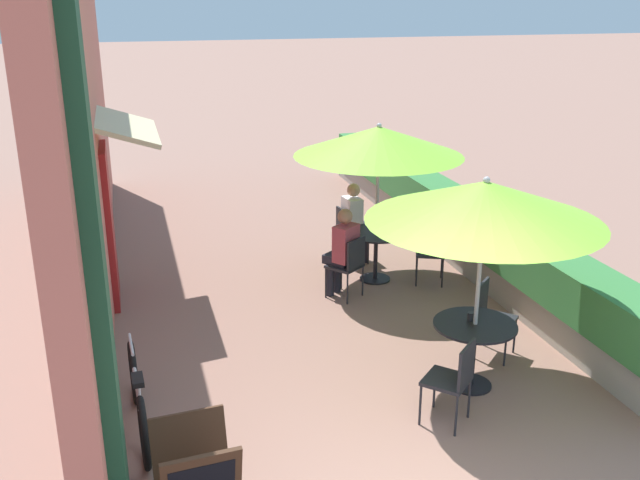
% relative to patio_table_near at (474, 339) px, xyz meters
% --- Properties ---
extents(cafe_facade_wall, '(0.98, 11.66, 4.20)m').
position_rel_patio_table_near_xyz_m(cafe_facade_wall, '(-3.74, 3.79, 1.54)').
color(cafe_facade_wall, '#C66B5B').
rests_on(cafe_facade_wall, ground_plane).
extents(planter_hedge, '(0.60, 10.66, 1.01)m').
position_rel_patio_table_near_xyz_m(planter_hedge, '(1.55, 3.82, -0.01)').
color(planter_hedge, gray).
rests_on(planter_hedge, ground_plane).
extents(patio_table_near, '(0.86, 0.86, 0.72)m').
position_rel_patio_table_near_xyz_m(patio_table_near, '(0.00, 0.00, 0.00)').
color(patio_table_near, black).
rests_on(patio_table_near, ground_plane).
extents(patio_umbrella_near, '(2.33, 2.33, 2.28)m').
position_rel_patio_table_near_xyz_m(patio_umbrella_near, '(0.00, 0.00, 1.48)').
color(patio_umbrella_near, '#B7B7BC').
rests_on(patio_umbrella_near, ground_plane).
extents(cafe_chair_near_left, '(0.57, 0.57, 0.87)m').
position_rel_patio_table_near_xyz_m(cafe_chair_near_left, '(0.50, 0.59, -0.03)').
color(cafe_chair_near_left, '#232328').
rests_on(cafe_chair_near_left, ground_plane).
extents(cafe_chair_near_right, '(0.57, 0.57, 0.87)m').
position_rel_patio_table_near_xyz_m(cafe_chair_near_right, '(-0.50, -0.59, -0.03)').
color(cafe_chair_near_right, '#232328').
rests_on(cafe_chair_near_right, ground_plane).
extents(coffee_cup_near, '(0.07, 0.07, 0.09)m').
position_rel_patio_table_near_xyz_m(coffee_cup_near, '(-0.01, 0.09, 0.22)').
color(coffee_cup_near, '#232328').
rests_on(coffee_cup_near, patio_table_near).
extents(patio_table_mid, '(0.86, 0.86, 0.72)m').
position_rel_patio_table_near_xyz_m(patio_table_mid, '(0.02, 3.06, 0.00)').
color(patio_table_mid, black).
rests_on(patio_table_mid, ground_plane).
extents(patio_umbrella_mid, '(2.33, 2.33, 2.28)m').
position_rel_patio_table_near_xyz_m(patio_umbrella_mid, '(0.02, 3.06, 1.48)').
color(patio_umbrella_mid, '#B7B7BC').
rests_on(patio_umbrella_mid, ground_plane).
extents(cafe_chair_mid_left, '(0.52, 0.52, 0.87)m').
position_rel_patio_table_near_xyz_m(cafe_chair_mid_left, '(0.76, 2.82, -0.03)').
color(cafe_chair_mid_left, '#232328').
rests_on(cafe_chair_mid_left, ground_plane).
extents(cafe_chair_mid_right, '(0.45, 0.45, 0.87)m').
position_rel_patio_table_near_xyz_m(cafe_chair_mid_right, '(-0.15, 3.81, -0.03)').
color(cafe_chair_mid_right, '#232328').
rests_on(cafe_chair_mid_right, ground_plane).
extents(seated_patron_mid_right, '(0.44, 0.37, 1.25)m').
position_rel_patio_table_near_xyz_m(seated_patron_mid_right, '(-0.04, 3.82, 0.14)').
color(seated_patron_mid_right, '#23232D').
rests_on(seated_patron_mid_right, ground_plane).
extents(cafe_chair_mid_back, '(0.56, 0.56, 0.87)m').
position_rel_patio_table_near_xyz_m(cafe_chair_mid_back, '(-0.55, 2.53, -0.03)').
color(cafe_chair_mid_back, '#232328').
rests_on(cafe_chair_mid_back, ground_plane).
extents(seated_patron_mid_back, '(0.50, 0.51, 1.25)m').
position_rel_patio_table_near_xyz_m(seated_patron_mid_back, '(-0.61, 2.62, 0.14)').
color(seated_patron_mid_back, '#23232D').
rests_on(seated_patron_mid_back, ground_plane).
extents(coffee_cup_mid, '(0.07, 0.07, 0.09)m').
position_rel_patio_table_near_xyz_m(coffee_cup_mid, '(0.13, 3.17, 0.22)').
color(coffee_cup_mid, '#232328').
rests_on(coffee_cup_mid, patio_table_mid).
extents(bicycle_leaning, '(0.15, 1.74, 0.74)m').
position_rel_patio_table_near_xyz_m(bicycle_leaning, '(-3.40, 0.09, -0.21)').
color(bicycle_leaning, black).
rests_on(bicycle_leaning, ground_plane).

